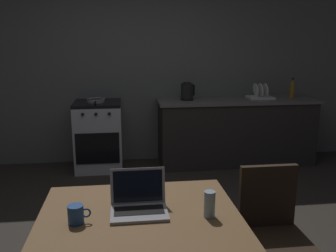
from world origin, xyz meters
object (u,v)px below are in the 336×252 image
at_px(electric_kettle, 187,92).
at_px(dish_rack, 260,95).
at_px(laptop, 139,204).
at_px(coffee_mug, 76,214).
at_px(bottle, 292,89).
at_px(chair, 272,227).
at_px(drinking_glass, 210,204).
at_px(dining_table, 140,225).
at_px(stove_oven, 99,136).
at_px(frying_pan, 96,100).

height_order(electric_kettle, dish_rack, electric_kettle).
relative_size(laptop, coffee_mug, 2.59).
bearing_deg(electric_kettle, bottle, -1.98).
height_order(chair, drinking_glass, chair).
relative_size(drinking_glass, dish_rack, 0.44).
height_order(dining_table, drinking_glass, drinking_glass).
bearing_deg(dish_rack, stove_oven, -179.94).
relative_size(frying_pan, coffee_mug, 3.27).
relative_size(dining_table, chair, 1.27).
relative_size(laptop, dish_rack, 0.94).
relative_size(frying_pan, dish_rack, 1.19).
xyz_separation_m(bottle, dish_rack, (-0.43, 0.05, -0.09)).
bearing_deg(laptop, dining_table, -88.45).
xyz_separation_m(laptop, bottle, (2.23, 2.77, 0.27)).
height_order(laptop, dish_rack, dish_rack).
relative_size(electric_kettle, dish_rack, 0.71).
xyz_separation_m(electric_kettle, dish_rack, (1.02, 0.00, -0.07)).
bearing_deg(laptop, chair, 4.61).
distance_m(chair, frying_pan, 3.01).
bearing_deg(drinking_glass, electric_kettle, 82.36).
distance_m(stove_oven, bottle, 2.69).
relative_size(dining_table, coffee_mug, 9.12).
height_order(stove_oven, drinking_glass, stove_oven).
relative_size(electric_kettle, coffee_mug, 1.94).
xyz_separation_m(stove_oven, coffee_mug, (0.06, -2.92, 0.32)).
height_order(coffee_mug, drinking_glass, drinking_glass).
bearing_deg(drinking_glass, dish_rack, 64.32).
height_order(dining_table, electric_kettle, electric_kettle).
relative_size(bottle, coffee_mug, 2.26).
height_order(dining_table, chair, chair).
xyz_separation_m(frying_pan, dish_rack, (2.21, 0.03, 0.02)).
distance_m(chair, dish_rack, 2.92).
bearing_deg(bottle, laptop, -128.73).
xyz_separation_m(stove_oven, laptop, (0.40, -2.82, 0.32)).
relative_size(bottle, dish_rack, 0.82).
relative_size(stove_oven, dish_rack, 2.65).
bearing_deg(bottle, stove_oven, 178.96).
distance_m(laptop, bottle, 3.57).
height_order(chair, dish_rack, dish_rack).
bearing_deg(dish_rack, frying_pan, -179.24).
bearing_deg(dish_rack, drinking_glass, -115.68).
relative_size(stove_oven, bottle, 3.21).
xyz_separation_m(drinking_glass, dish_rack, (1.41, 2.94, 0.15)).
bearing_deg(dining_table, stove_oven, 98.02).
bearing_deg(chair, electric_kettle, 91.72).
bearing_deg(bottle, dining_table, -128.37).
height_order(electric_kettle, frying_pan, electric_kettle).
xyz_separation_m(dining_table, bottle, (2.22, 2.81, 0.38)).
bearing_deg(coffee_mug, drinking_glass, -1.36).
distance_m(stove_oven, coffee_mug, 2.94).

